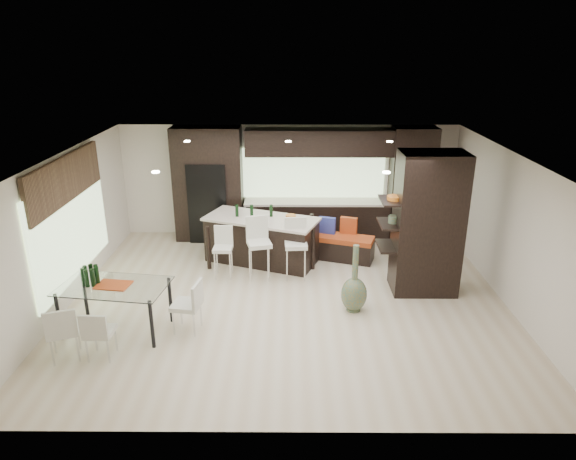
{
  "coord_description": "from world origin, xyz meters",
  "views": [
    {
      "loc": [
        0.05,
        -8.58,
        4.56
      ],
      "look_at": [
        0.0,
        0.6,
        1.15
      ],
      "focal_mm": 32.0,
      "sensor_mm": 36.0,
      "label": 1
    }
  ],
  "objects_px": {
    "kitchen_island": "(262,240)",
    "floor_vase": "(355,278)",
    "chair_near": "(100,335)",
    "stool_mid": "(259,254)",
    "chair_far": "(64,333)",
    "stool_left": "(223,257)",
    "chair_end": "(187,308)",
    "bench": "(342,247)",
    "stool_right": "(296,255)",
    "dining_table": "(116,308)"
  },
  "relations": [
    {
      "from": "stool_mid",
      "to": "chair_end",
      "type": "distance_m",
      "value": 2.31
    },
    {
      "from": "bench",
      "to": "floor_vase",
      "type": "xyz_separation_m",
      "value": [
        0.01,
        -2.31,
        0.36
      ]
    },
    {
      "from": "chair_near",
      "to": "stool_mid",
      "type": "bearing_deg",
      "value": 53.4
    },
    {
      "from": "kitchen_island",
      "to": "stool_right",
      "type": "bearing_deg",
      "value": -27.55
    },
    {
      "from": "stool_right",
      "to": "chair_far",
      "type": "height_order",
      "value": "stool_right"
    },
    {
      "from": "bench",
      "to": "stool_mid",
      "type": "bearing_deg",
      "value": -132.71
    },
    {
      "from": "stool_mid",
      "to": "bench",
      "type": "height_order",
      "value": "stool_mid"
    },
    {
      "from": "chair_far",
      "to": "stool_mid",
      "type": "bearing_deg",
      "value": 25.8
    },
    {
      "from": "stool_right",
      "to": "chair_near",
      "type": "bearing_deg",
      "value": -139.99
    },
    {
      "from": "bench",
      "to": "chair_near",
      "type": "distance_m",
      "value": 5.5
    },
    {
      "from": "floor_vase",
      "to": "chair_far",
      "type": "bearing_deg",
      "value": -161.88
    },
    {
      "from": "floor_vase",
      "to": "chair_near",
      "type": "bearing_deg",
      "value": -159.9
    },
    {
      "from": "chair_near",
      "to": "stool_left",
      "type": "bearing_deg",
      "value": 64.11
    },
    {
      "from": "chair_far",
      "to": "stool_right",
      "type": "bearing_deg",
      "value": 19.19
    },
    {
      "from": "stool_right",
      "to": "floor_vase",
      "type": "relative_size",
      "value": 0.79
    },
    {
      "from": "stool_right",
      "to": "bench",
      "type": "relative_size",
      "value": 0.72
    },
    {
      "from": "bench",
      "to": "floor_vase",
      "type": "distance_m",
      "value": 2.34
    },
    {
      "from": "bench",
      "to": "chair_end",
      "type": "bearing_deg",
      "value": -115.02
    },
    {
      "from": "stool_mid",
      "to": "kitchen_island",
      "type": "bearing_deg",
      "value": 75.88
    },
    {
      "from": "chair_end",
      "to": "stool_left",
      "type": "bearing_deg",
      "value": -0.21
    },
    {
      "from": "chair_near",
      "to": "floor_vase",
      "type": "bearing_deg",
      "value": 22.15
    },
    {
      "from": "stool_left",
      "to": "stool_right",
      "type": "bearing_deg",
      "value": 0.06
    },
    {
      "from": "stool_mid",
      "to": "chair_near",
      "type": "distance_m",
      "value": 3.59
    },
    {
      "from": "stool_mid",
      "to": "floor_vase",
      "type": "xyz_separation_m",
      "value": [
        1.76,
        -1.34,
        0.12
      ]
    },
    {
      "from": "stool_mid",
      "to": "floor_vase",
      "type": "height_order",
      "value": "floor_vase"
    },
    {
      "from": "stool_mid",
      "to": "chair_far",
      "type": "xyz_separation_m",
      "value": [
        -2.78,
        -2.83,
        -0.09
      ]
    },
    {
      "from": "chair_end",
      "to": "stool_right",
      "type": "bearing_deg",
      "value": -32.38
    },
    {
      "from": "stool_left",
      "to": "bench",
      "type": "bearing_deg",
      "value": 21.87
    },
    {
      "from": "stool_left",
      "to": "stool_mid",
      "type": "bearing_deg",
      "value": -1.67
    },
    {
      "from": "kitchen_island",
      "to": "stool_left",
      "type": "height_order",
      "value": "kitchen_island"
    },
    {
      "from": "stool_left",
      "to": "chair_near",
      "type": "xyz_separation_m",
      "value": [
        -1.51,
        -2.84,
        -0.05
      ]
    },
    {
      "from": "chair_far",
      "to": "chair_end",
      "type": "relative_size",
      "value": 1.01
    },
    {
      "from": "bench",
      "to": "floor_vase",
      "type": "height_order",
      "value": "floor_vase"
    },
    {
      "from": "stool_mid",
      "to": "chair_near",
      "type": "xyz_separation_m",
      "value": [
        -2.24,
        -2.8,
        -0.13
      ]
    },
    {
      "from": "stool_right",
      "to": "floor_vase",
      "type": "height_order",
      "value": "floor_vase"
    },
    {
      "from": "bench",
      "to": "chair_end",
      "type": "distance_m",
      "value": 4.14
    },
    {
      "from": "chair_far",
      "to": "kitchen_island",
      "type": "bearing_deg",
      "value": 33.16
    },
    {
      "from": "stool_right",
      "to": "floor_vase",
      "type": "xyz_separation_m",
      "value": [
        1.02,
        -1.35,
        0.13
      ]
    },
    {
      "from": "dining_table",
      "to": "kitchen_island",
      "type": "bearing_deg",
      "value": 60.11
    },
    {
      "from": "chair_far",
      "to": "chair_end",
      "type": "bearing_deg",
      "value": 5.24
    },
    {
      "from": "kitchen_island",
      "to": "stool_mid",
      "type": "xyz_separation_m",
      "value": [
        0.0,
        -0.84,
        0.01
      ]
    },
    {
      "from": "chair_near",
      "to": "chair_end",
      "type": "distance_m",
      "value": 1.39
    },
    {
      "from": "stool_left",
      "to": "chair_end",
      "type": "bearing_deg",
      "value": -98.19
    },
    {
      "from": "kitchen_island",
      "to": "chair_far",
      "type": "bearing_deg",
      "value": -106.12
    },
    {
      "from": "stool_left",
      "to": "floor_vase",
      "type": "xyz_separation_m",
      "value": [
        2.49,
        -1.38,
        0.2
      ]
    },
    {
      "from": "bench",
      "to": "chair_far",
      "type": "xyz_separation_m",
      "value": [
        -4.53,
        -3.8,
        0.15
      ]
    },
    {
      "from": "kitchen_island",
      "to": "chair_near",
      "type": "bearing_deg",
      "value": -100.56
    },
    {
      "from": "kitchen_island",
      "to": "floor_vase",
      "type": "height_order",
      "value": "floor_vase"
    },
    {
      "from": "kitchen_island",
      "to": "stool_mid",
      "type": "relative_size",
      "value": 2.34
    },
    {
      "from": "kitchen_island",
      "to": "bench",
      "type": "relative_size",
      "value": 1.73
    }
  ]
}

